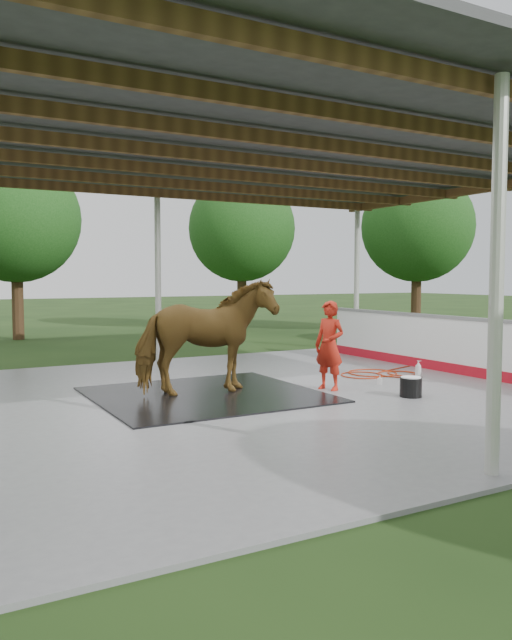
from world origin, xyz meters
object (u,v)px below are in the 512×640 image
horse (206,336)px  handler (329,345)px  wash_bucket (411,387)px  dasher_board (459,347)px

horse → handler: bearing=-99.9°
handler → wash_bucket: handler is taller
handler → dasher_board: bearing=73.2°
horse → handler: horse is taller
dasher_board → horse: horse is taller
dasher_board → wash_bucket: size_ratio=22.70×
horse → handler: (2.07, -0.55, -0.20)m
horse → dasher_board: bearing=-89.1°
dasher_board → wash_bucket: 2.88m
dasher_board → handler: bearing=-177.1°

